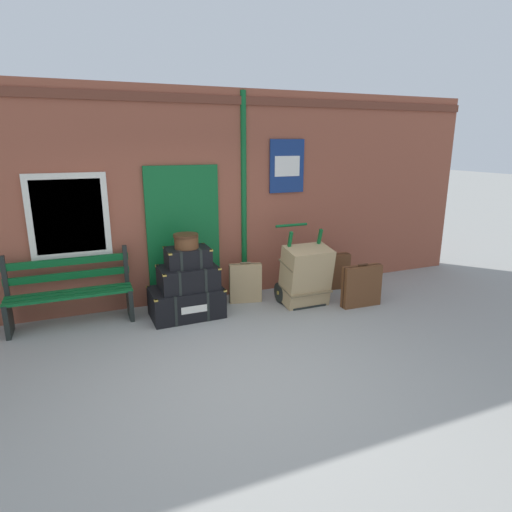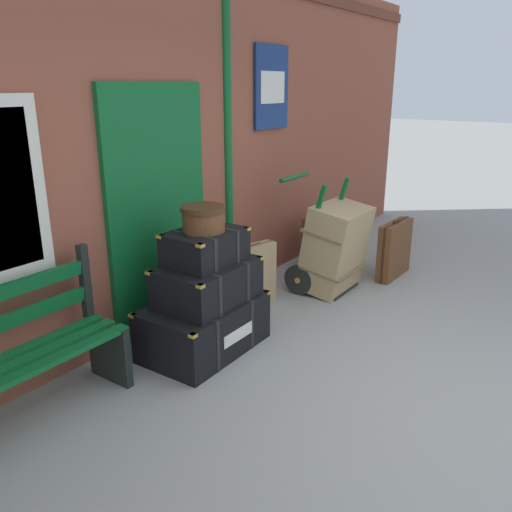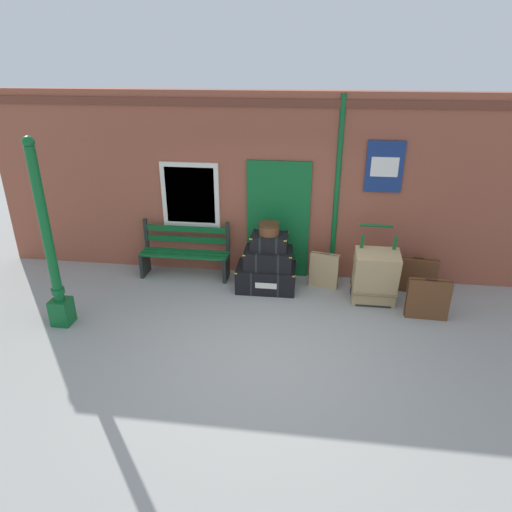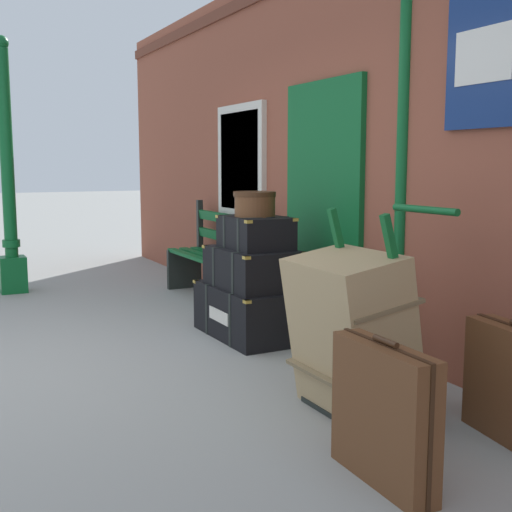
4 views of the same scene
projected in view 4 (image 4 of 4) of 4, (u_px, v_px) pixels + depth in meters
name	position (u px, v px, depth m)	size (l,w,h in m)	color
ground_plane	(25.00, 372.00, 4.54)	(60.00, 60.00, 0.00)	gray
brick_facade	(342.00, 142.00, 5.49)	(10.40, 0.35, 3.20)	brown
lamp_post	(9.00, 199.00, 7.24)	(0.28, 0.28, 2.78)	#0F5B28
platform_bench	(215.00, 258.00, 6.93)	(1.60, 0.43, 1.01)	#0F5B28
steamer_trunk_base	(253.00, 311.00, 5.48)	(1.02, 0.67, 0.43)	black
steamer_trunk_middle	(253.00, 268.00, 5.39)	(0.82, 0.56, 0.33)	black
steamer_trunk_top	(256.00, 232.00, 5.35)	(0.61, 0.46, 0.27)	black
round_hatbox	(255.00, 202.00, 5.32)	(0.35, 0.35, 0.20)	brown
porters_trolley	(376.00, 363.00, 3.86)	(0.71, 0.69, 1.18)	black
large_brown_trunk	(351.00, 333.00, 3.75)	(0.70, 0.57, 0.94)	tan
suitcase_tan	(341.00, 322.00, 4.69)	(0.51, 0.24, 0.65)	tan
suitcase_slate	(384.00, 414.00, 2.94)	(0.64, 0.17, 0.67)	brown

